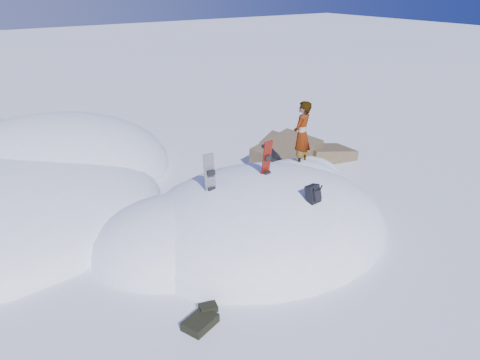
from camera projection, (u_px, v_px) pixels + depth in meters
ground at (262, 229)px, 12.48m from camera, size 120.00×120.00×0.00m
snow_mound at (252, 227)px, 12.57m from camera, size 8.00×6.00×3.00m
rock_outcrop at (295, 166)px, 16.67m from camera, size 4.68×4.41×1.68m
snowboard_red at (266, 167)px, 12.12m from camera, size 0.30×0.25×1.49m
snowboard_dark at (211, 183)px, 11.49m from camera, size 0.30×0.24×1.49m
backpack at (314, 194)px, 11.01m from camera, size 0.34×0.39×0.51m
gear_pile at (202, 320)px, 9.01m from camera, size 0.88×0.69×0.23m
person at (302, 135)px, 13.44m from camera, size 0.85×0.73×1.97m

